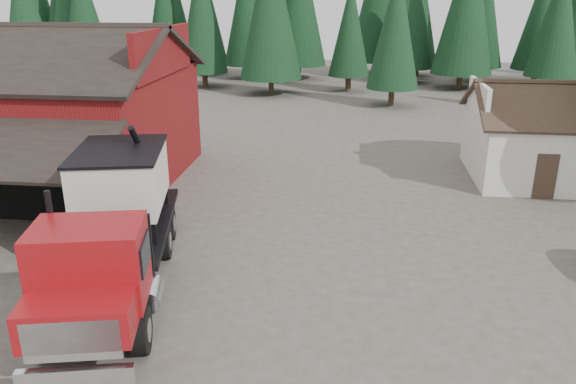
# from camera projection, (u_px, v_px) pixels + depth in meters

# --- Properties ---
(ground) EXTENTS (120.00, 120.00, 0.00)m
(ground) POSITION_uv_depth(u_px,v_px,m) (231.00, 301.00, 16.24)
(ground) COLOR #4D453C
(ground) RESTS_ON ground
(red_barn) EXTENTS (12.80, 13.63, 7.18)m
(red_barn) POSITION_uv_depth(u_px,v_px,m) (42.00, 124.00, 25.84)
(red_barn) COLOR maroon
(red_barn) RESTS_ON ground
(farmhouse) EXTENTS (8.60, 6.42, 4.65)m
(farmhouse) POSITION_uv_depth(u_px,v_px,m) (562.00, 144.00, 26.31)
(farmhouse) COLOR silver
(farmhouse) RESTS_ON ground
(conifer_backdrop) EXTENTS (76.00, 16.00, 16.00)m
(conifer_backdrop) POSITION_uv_depth(u_px,v_px,m) (323.00, 81.00, 55.45)
(conifer_backdrop) COLOR black
(conifer_backdrop) RESTS_ON ground
(near_pine_a) EXTENTS (4.40, 4.40, 11.40)m
(near_pine_a) POSITION_uv_depth(u_px,v_px,m) (25.00, 19.00, 42.74)
(near_pine_a) COLOR #382619
(near_pine_a) RESTS_ON ground
(near_pine_b) EXTENTS (3.96, 3.96, 10.40)m
(near_pine_b) POSITION_uv_depth(u_px,v_px,m) (396.00, 27.00, 41.55)
(near_pine_b) COLOR #382619
(near_pine_b) RESTS_ON ground
(near_pine_d) EXTENTS (5.28, 5.28, 13.40)m
(near_pine_d) POSITION_uv_depth(u_px,v_px,m) (270.00, 4.00, 45.93)
(near_pine_d) COLOR #382619
(near_pine_d) RESTS_ON ground
(feed_truck) EXTENTS (4.76, 10.29, 4.49)m
(feed_truck) POSITION_uv_depth(u_px,v_px,m) (114.00, 224.00, 16.28)
(feed_truck) COLOR black
(feed_truck) RESTS_ON ground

